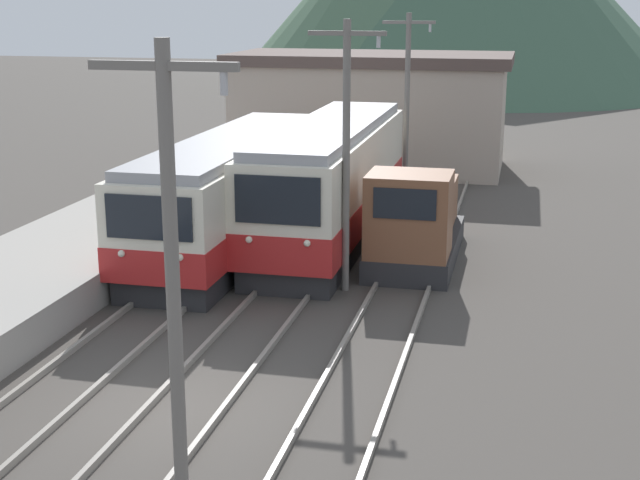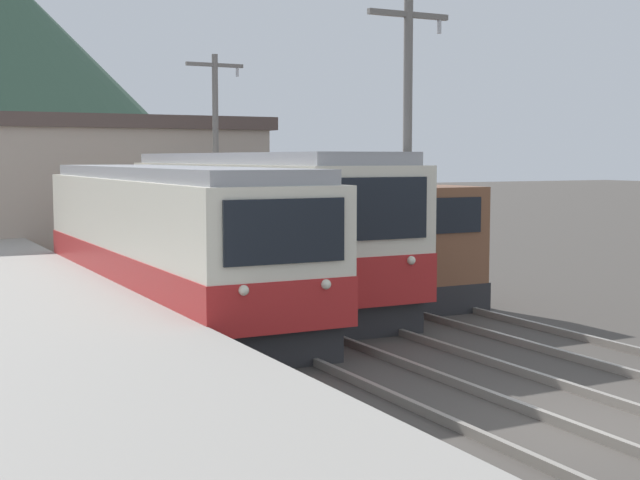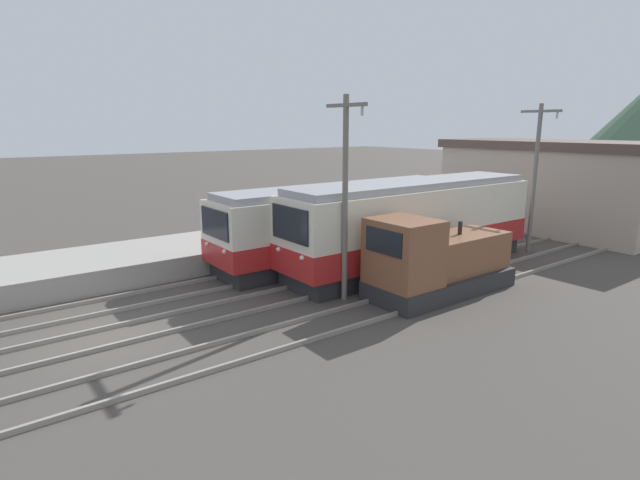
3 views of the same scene
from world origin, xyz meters
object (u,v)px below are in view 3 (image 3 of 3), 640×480
catenary_mast_far (535,173)px  commuter_train_left (345,225)px  catenary_mast_mid (345,192)px  commuter_train_center (413,228)px  shunting_locomotive (436,262)px

catenary_mast_far → commuter_train_left: bearing=-117.6°
commuter_train_left → catenary_mast_mid: bearing=-39.4°
commuter_train_left → catenary_mast_far: bearing=62.4°
catenary_mast_mid → catenary_mast_far: size_ratio=1.00×
commuter_train_left → catenary_mast_far: size_ratio=1.82×
catenary_mast_mid → catenary_mast_far: 11.78m
commuter_train_left → catenary_mast_far: (4.31, 8.24, 2.25)m
commuter_train_left → commuter_train_center: 3.19m
shunting_locomotive → catenary_mast_mid: size_ratio=0.85×
commuter_train_center → catenary_mast_mid: bearing=-73.4°
shunting_locomotive → catenary_mast_mid: (-1.49, -3.10, 2.67)m
commuter_train_left → shunting_locomotive: (5.80, -0.44, -0.42)m
commuter_train_center → catenary_mast_far: (1.51, 6.72, 2.11)m
catenary_mast_mid → catenary_mast_far: (0.00, 11.78, 0.00)m
commuter_train_left → shunting_locomotive: 5.83m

